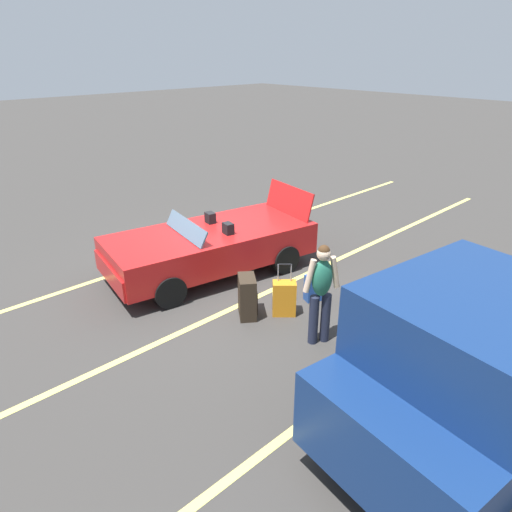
{
  "coord_description": "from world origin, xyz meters",
  "views": [
    {
      "loc": [
        5.2,
        6.87,
        4.24
      ],
      "look_at": [
        -0.09,
        1.24,
        0.75
      ],
      "focal_mm": 32.36,
      "sensor_mm": 36.0,
      "label": 1
    }
  ],
  "objects_px": {
    "suitcase_large_black": "(247,297)",
    "traveler_person": "(321,289)",
    "suitcase_medium_bright": "(284,298)",
    "parked_pickup_truck_near": "(495,361)",
    "convertible_car": "(202,248)",
    "suitcase_small_carryon": "(314,288)"
  },
  "relations": [
    {
      "from": "convertible_car",
      "to": "parked_pickup_truck_near",
      "type": "relative_size",
      "value": 0.84
    },
    {
      "from": "convertible_car",
      "to": "traveler_person",
      "type": "distance_m",
      "value": 3.14
    },
    {
      "from": "suitcase_large_black",
      "to": "traveler_person",
      "type": "height_order",
      "value": "traveler_person"
    },
    {
      "from": "suitcase_medium_bright",
      "to": "traveler_person",
      "type": "distance_m",
      "value": 1.14
    },
    {
      "from": "suitcase_large_black",
      "to": "traveler_person",
      "type": "relative_size",
      "value": 0.45
    },
    {
      "from": "suitcase_medium_bright",
      "to": "parked_pickup_truck_near",
      "type": "xyz_separation_m",
      "value": [
        0.34,
        3.51,
        0.79
      ]
    },
    {
      "from": "convertible_car",
      "to": "suitcase_large_black",
      "type": "relative_size",
      "value": 5.92
    },
    {
      "from": "convertible_car",
      "to": "suitcase_medium_bright",
      "type": "height_order",
      "value": "convertible_car"
    },
    {
      "from": "parked_pickup_truck_near",
      "to": "convertible_car",
      "type": "bearing_deg",
      "value": -85.06
    },
    {
      "from": "suitcase_large_black",
      "to": "suitcase_medium_bright",
      "type": "height_order",
      "value": "suitcase_medium_bright"
    },
    {
      "from": "convertible_car",
      "to": "parked_pickup_truck_near",
      "type": "distance_m",
      "value": 5.72
    },
    {
      "from": "suitcase_small_carryon",
      "to": "parked_pickup_truck_near",
      "type": "distance_m",
      "value": 3.75
    },
    {
      "from": "suitcase_medium_bright",
      "to": "parked_pickup_truck_near",
      "type": "bearing_deg",
      "value": 37.75
    },
    {
      "from": "convertible_car",
      "to": "traveler_person",
      "type": "relative_size",
      "value": 2.65
    },
    {
      "from": "traveler_person",
      "to": "parked_pickup_truck_near",
      "type": "distance_m",
      "value": 2.58
    },
    {
      "from": "suitcase_large_black",
      "to": "parked_pickup_truck_near",
      "type": "height_order",
      "value": "parked_pickup_truck_near"
    },
    {
      "from": "suitcase_large_black",
      "to": "suitcase_small_carryon",
      "type": "xyz_separation_m",
      "value": [
        -1.27,
        0.43,
        -0.12
      ]
    },
    {
      "from": "traveler_person",
      "to": "parked_pickup_truck_near",
      "type": "relative_size",
      "value": 0.32
    },
    {
      "from": "suitcase_small_carryon",
      "to": "traveler_person",
      "type": "relative_size",
      "value": 0.3
    },
    {
      "from": "suitcase_medium_bright",
      "to": "parked_pickup_truck_near",
      "type": "relative_size",
      "value": 0.18
    },
    {
      "from": "traveler_person",
      "to": "suitcase_medium_bright",
      "type": "bearing_deg",
      "value": 14.31
    },
    {
      "from": "convertible_car",
      "to": "parked_pickup_truck_near",
      "type": "height_order",
      "value": "parked_pickup_truck_near"
    }
  ]
}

